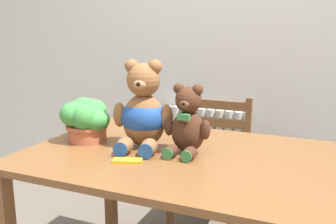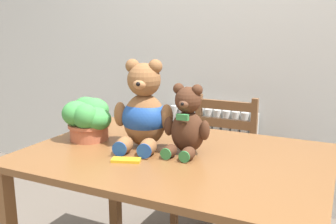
% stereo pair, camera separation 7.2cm
% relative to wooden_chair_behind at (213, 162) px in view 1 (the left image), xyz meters
% --- Properties ---
extents(wall_back, '(8.00, 0.04, 2.60)m').
position_rel_wooden_chair_behind_xyz_m(wall_back, '(0.06, 0.44, 0.86)').
color(wall_back, silver).
rests_on(wall_back, ground_plane).
extents(radiator, '(0.70, 0.10, 0.71)m').
position_rel_wooden_chair_behind_xyz_m(radiator, '(-0.17, 0.37, -0.12)').
color(radiator, beige).
rests_on(radiator, ground_plane).
extents(dining_table, '(1.32, 0.93, 0.76)m').
position_rel_wooden_chair_behind_xyz_m(dining_table, '(0.06, -0.80, 0.22)').
color(dining_table, brown).
rests_on(dining_table, ground_plane).
extents(wooden_chair_behind, '(0.43, 0.45, 0.86)m').
position_rel_wooden_chair_behind_xyz_m(wooden_chair_behind, '(0.00, 0.00, 0.00)').
color(wooden_chair_behind, brown).
rests_on(wooden_chair_behind, ground_plane).
extents(teddy_bear_left, '(0.29, 0.32, 0.41)m').
position_rel_wooden_chair_behind_xyz_m(teddy_bear_left, '(-0.12, -0.77, 0.49)').
color(teddy_bear_left, brown).
rests_on(teddy_bear_left, dining_table).
extents(teddy_bear_right, '(0.22, 0.21, 0.31)m').
position_rel_wooden_chair_behind_xyz_m(teddy_bear_right, '(0.10, -0.77, 0.46)').
color(teddy_bear_right, '#472819').
rests_on(teddy_bear_right, dining_table).
extents(potted_plant, '(0.27, 0.23, 0.20)m').
position_rel_wooden_chair_behind_xyz_m(potted_plant, '(-0.42, -0.80, 0.44)').
color(potted_plant, '#B25B3D').
rests_on(potted_plant, dining_table).
extents(chocolate_bar, '(0.13, 0.09, 0.01)m').
position_rel_wooden_chair_behind_xyz_m(chocolate_bar, '(-0.08, -0.99, 0.33)').
color(chocolate_bar, gold).
rests_on(chocolate_bar, dining_table).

